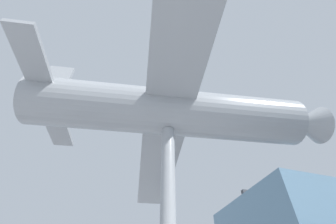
# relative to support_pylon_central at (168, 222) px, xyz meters

# --- Properties ---
(support_pylon_central) EXTENTS (0.51, 0.51, 7.05)m
(support_pylon_central) POSITION_rel_support_pylon_central_xyz_m (0.00, 0.00, 0.00)
(support_pylon_central) COLOR #999EA3
(support_pylon_central) RESTS_ON ground_plane
(suspended_airplane) EXTENTS (21.33, 13.69, 3.33)m
(suspended_airplane) POSITION_rel_support_pylon_central_xyz_m (0.05, 0.29, 4.57)
(suspended_airplane) COLOR #93999E
(suspended_airplane) RESTS_ON support_pylon_central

